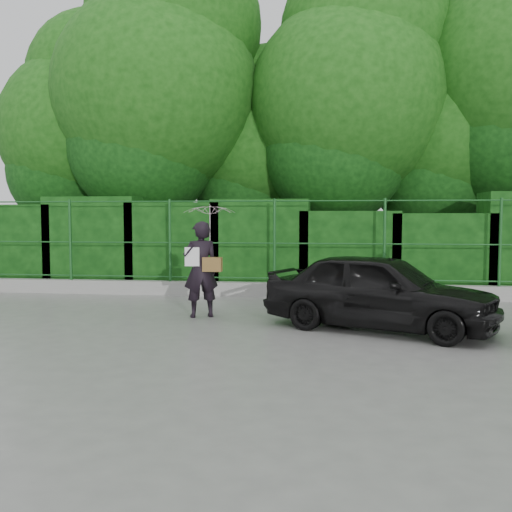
# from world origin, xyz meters

# --- Properties ---
(ground) EXTENTS (80.00, 80.00, 0.00)m
(ground) POSITION_xyz_m (0.00, 0.00, 0.00)
(ground) COLOR gray
(kerb) EXTENTS (14.00, 0.25, 0.30)m
(kerb) POSITION_xyz_m (0.00, 4.50, 0.15)
(kerb) COLOR #9E9E99
(kerb) RESTS_ON ground
(fence) EXTENTS (14.13, 0.06, 1.80)m
(fence) POSITION_xyz_m (0.22, 4.50, 1.20)
(fence) COLOR #1A501F
(fence) RESTS_ON kerb
(hedge) EXTENTS (14.20, 1.20, 2.25)m
(hedge) POSITION_xyz_m (-0.03, 5.50, 1.02)
(hedge) COLOR black
(hedge) RESTS_ON ground
(trees) EXTENTS (17.10, 6.15, 8.08)m
(trees) POSITION_xyz_m (1.14, 7.74, 4.62)
(trees) COLOR black
(trees) RESTS_ON ground
(woman) EXTENTS (0.94, 0.88, 1.94)m
(woman) POSITION_xyz_m (-0.51, 1.91, 1.26)
(woman) COLOR black
(woman) RESTS_ON ground
(car) EXTENTS (3.76, 2.69, 1.19)m
(car) POSITION_xyz_m (2.34, 1.16, 0.60)
(car) COLOR black
(car) RESTS_ON ground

